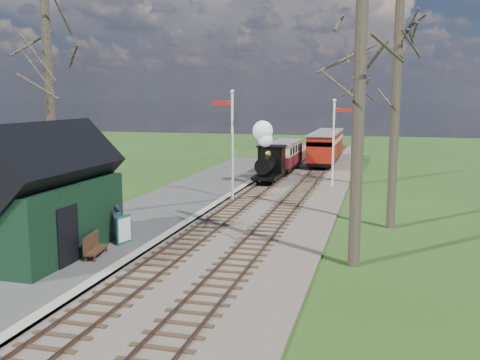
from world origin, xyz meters
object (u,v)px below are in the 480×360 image
Objects in this scene: person at (119,224)px; coach at (284,154)px; station_shed at (45,197)px; locomotive at (268,156)px; red_carriage_a at (323,149)px; bench at (93,246)px; red_carriage_b at (329,144)px; sign_board at (124,230)px; semaphore_far at (335,136)px; semaphore_near at (231,137)px.

coach is at bearing 14.88° from person.
station_shed reaches higher than locomotive.
bench is at bearing -100.38° from red_carriage_a.
person is (-4.99, -31.48, -0.60)m from red_carriage_b.
station_shed is 3.19m from sign_board.
red_carriage_b is at bearing 78.30° from station_shed.
red_carriage_b is (2.60, 8.89, 0.16)m from coach.
locomotive is 16.66m from sign_board.
station_shed is at bearing -115.72° from semaphore_far.
coach is (-4.37, 6.42, -1.94)m from semaphore_far.
bench is (-1.71, -11.93, -3.04)m from semaphore_near.
sign_board is (-2.21, -22.53, -0.66)m from coach.
locomotive is 9.81m from red_carriage_a.
coach is (4.30, 24.42, -0.85)m from station_shed.
red_carriage_a is (2.61, 9.44, -0.35)m from locomotive.
person is (-1.62, -10.18, -2.65)m from semaphore_near.
station_shed is at bearing -103.93° from red_carriage_a.
coach is 1.22× the size of red_carriage_b.
locomotive is at bearing 82.40° from sign_board.
sign_board is at bearing -97.60° from locomotive.
person is (-2.38, -16.54, -0.95)m from locomotive.
bench is at bearing -110.92° from semaphore_far.
red_carriage_a is (6.90, 27.80, -0.69)m from station_shed.
semaphore_far is 5.14× the size of sign_board.
locomotive is 18.50m from bench.
station_shed is 1.17× the size of red_carriage_a.
station_shed is at bearing -106.38° from semaphore_near.
red_carriage_a is (2.60, 3.39, 0.16)m from coach.
red_carriage_a is (-1.77, 9.80, -1.78)m from semaphore_far.
semaphore_far is (8.67, 18.00, 1.08)m from station_shed.
coach is at bearing 84.18° from bench.
semaphore_near is at bearing -98.99° from red_carriage_b.
coach is (0.77, 12.42, -2.21)m from semaphore_near.
station_shed reaches higher than coach.
locomotive is at bearing 12.73° from person.
semaphore_far reaches higher than bench.
red_carriage_b is (-1.77, 15.30, -1.78)m from semaphore_far.
red_carriage_a reaches higher than person.
locomotive is at bearing -105.46° from red_carriage_a.
station_shed is 1.01× the size of semaphore_near.
red_carriage_b is at bearing 90.00° from red_carriage_a.
red_carriage_a reaches higher than coach.
sign_board is at bearing -100.52° from red_carriage_a.
semaphore_near is at bearing -130.60° from semaphore_far.
semaphore_far is 1.06× the size of red_carriage_b.
locomotive is 3.72× the size of sign_board.
sign_board is 0.72× the size of person.
red_carriage_a is at bearing 52.48° from coach.
red_carriage_a is 28.21m from bench.
red_carriage_b is (0.00, 5.50, 0.00)m from red_carriage_a.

